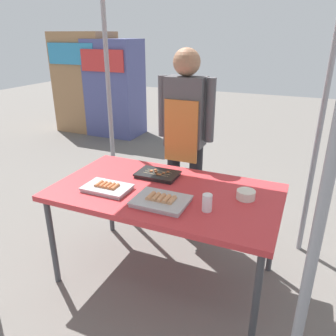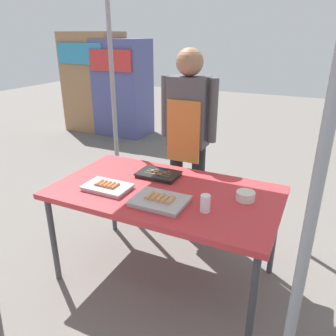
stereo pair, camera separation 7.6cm
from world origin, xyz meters
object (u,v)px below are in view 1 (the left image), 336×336
at_px(tray_pork_links, 107,188).
at_px(neighbor_stall_left, 86,83).
at_px(tray_grilled_sausages, 161,201).
at_px(neighbor_stall_right, 115,88).
at_px(vendor_woman, 185,128).
at_px(condiment_bowl, 246,195).
at_px(tray_meat_skewers, 158,174).
at_px(drink_cup_near_edge, 207,203).
at_px(stall_table, 165,197).

xyz_separation_m(tray_pork_links, neighbor_stall_left, (-2.77, 3.54, 0.15)).
relative_size(tray_grilled_sausages, neighbor_stall_right, 0.21).
bearing_deg(neighbor_stall_left, vendor_woman, -41.19).
xyz_separation_m(neighbor_stall_left, neighbor_stall_right, (0.66, -0.04, -0.06)).
height_order(condiment_bowl, vendor_woman, vendor_woman).
xyz_separation_m(vendor_woman, neighbor_stall_left, (-3.01, 2.64, -0.09)).
distance_m(tray_grilled_sausages, vendor_woman, 0.98).
relative_size(tray_meat_skewers, neighbor_stall_right, 0.19).
bearing_deg(tray_pork_links, tray_meat_skewers, 58.61).
height_order(tray_pork_links, drink_cup_near_edge, drink_cup_near_edge).
bearing_deg(drink_cup_near_edge, neighbor_stall_left, 134.71).
xyz_separation_m(tray_meat_skewers, drink_cup_near_edge, (0.51, -0.36, 0.04)).
distance_m(stall_table, condiment_bowl, 0.56).
height_order(tray_grilled_sausages, tray_meat_skewers, tray_grilled_sausages).
distance_m(tray_meat_skewers, vendor_woman, 0.59).
bearing_deg(vendor_woman, condiment_bowl, 136.68).
relative_size(tray_pork_links, drink_cup_near_edge, 2.93).
bearing_deg(tray_meat_skewers, vendor_woman, 87.81).
height_order(tray_meat_skewers, neighbor_stall_right, neighbor_stall_right).
bearing_deg(neighbor_stall_right, vendor_woman, -47.77).
relative_size(stall_table, neighbor_stall_left, 0.88).
bearing_deg(tray_grilled_sausages, tray_meat_skewers, 118.08).
height_order(stall_table, condiment_bowl, condiment_bowl).
bearing_deg(tray_pork_links, condiment_bowl, 15.77).
distance_m(tray_meat_skewers, condiment_bowl, 0.71).
height_order(stall_table, drink_cup_near_edge, drink_cup_near_edge).
bearing_deg(condiment_bowl, neighbor_stall_left, 138.41).
bearing_deg(stall_table, tray_grilled_sausages, -73.71).
height_order(tray_pork_links, neighbor_stall_right, neighbor_stall_right).
distance_m(tray_pork_links, neighbor_stall_right, 4.08).
relative_size(tray_pork_links, neighbor_stall_right, 0.19).
height_order(stall_table, tray_grilled_sausages, tray_grilled_sausages).
bearing_deg(tray_grilled_sausages, stall_table, 106.29).
xyz_separation_m(stall_table, tray_meat_skewers, (-0.15, 0.20, 0.07)).
xyz_separation_m(stall_table, neighbor_stall_left, (-3.14, 3.37, 0.22)).
relative_size(tray_grilled_sausages, tray_pork_links, 1.07).
bearing_deg(neighbor_stall_right, stall_table, -53.27).
bearing_deg(stall_table, tray_meat_skewers, 127.70).
distance_m(stall_table, neighbor_stall_left, 4.62).
xyz_separation_m(tray_grilled_sausages, tray_pork_links, (-0.43, 0.03, -0.00)).
bearing_deg(stall_table, neighbor_stall_right, 126.73).
xyz_separation_m(tray_pork_links, vendor_woman, (0.24, 0.90, 0.23)).
height_order(stall_table, tray_pork_links, tray_pork_links).
xyz_separation_m(drink_cup_near_edge, neighbor_stall_left, (-3.50, 3.54, 0.11)).
bearing_deg(neighbor_stall_right, condiment_bowl, -46.83).
bearing_deg(tray_meat_skewers, condiment_bowl, -8.39).
xyz_separation_m(stall_table, drink_cup_near_edge, (0.36, -0.17, 0.11)).
bearing_deg(drink_cup_near_edge, neighbor_stall_right, 129.13).
xyz_separation_m(tray_pork_links, condiment_bowl, (0.93, 0.26, 0.01)).
bearing_deg(tray_grilled_sausages, vendor_woman, 101.44).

